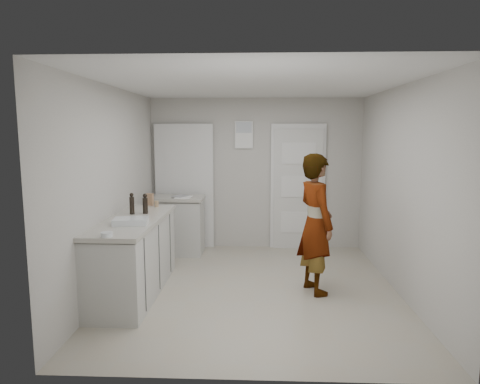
{
  "coord_description": "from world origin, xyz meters",
  "views": [
    {
      "loc": [
        0.04,
        -5.14,
        1.94
      ],
      "look_at": [
        -0.2,
        0.4,
        1.17
      ],
      "focal_mm": 32.0,
      "sensor_mm": 36.0,
      "label": 1
    }
  ],
  "objects_px": {
    "baking_dish": "(131,221)",
    "cake_mix_box": "(150,199)",
    "spice_jar": "(157,204)",
    "oil_cruet_a": "(145,204)",
    "oil_cruet_b": "(132,204)",
    "person": "(316,224)",
    "egg_bowl": "(107,234)"
  },
  "relations": [
    {
      "from": "baking_dish",
      "to": "person",
      "type": "bearing_deg",
      "value": 12.28
    },
    {
      "from": "oil_cruet_a",
      "to": "egg_bowl",
      "type": "height_order",
      "value": "oil_cruet_a"
    },
    {
      "from": "spice_jar",
      "to": "baking_dish",
      "type": "relative_size",
      "value": 0.2
    },
    {
      "from": "cake_mix_box",
      "to": "oil_cruet_a",
      "type": "xyz_separation_m",
      "value": [
        0.09,
        -0.59,
        0.04
      ]
    },
    {
      "from": "person",
      "to": "oil_cruet_a",
      "type": "bearing_deg",
      "value": 65.16
    },
    {
      "from": "person",
      "to": "egg_bowl",
      "type": "distance_m",
      "value": 2.42
    },
    {
      "from": "cake_mix_box",
      "to": "baking_dish",
      "type": "relative_size",
      "value": 0.41
    },
    {
      "from": "oil_cruet_a",
      "to": "oil_cruet_b",
      "type": "bearing_deg",
      "value": -163.51
    },
    {
      "from": "oil_cruet_b",
      "to": "egg_bowl",
      "type": "xyz_separation_m",
      "value": [
        0.09,
        -1.16,
        -0.11
      ]
    },
    {
      "from": "person",
      "to": "cake_mix_box",
      "type": "height_order",
      "value": "person"
    },
    {
      "from": "baking_dish",
      "to": "cake_mix_box",
      "type": "bearing_deg",
      "value": 94.45
    },
    {
      "from": "spice_jar",
      "to": "oil_cruet_a",
      "type": "distance_m",
      "value": 0.5
    },
    {
      "from": "spice_jar",
      "to": "egg_bowl",
      "type": "bearing_deg",
      "value": -93.14
    },
    {
      "from": "oil_cruet_b",
      "to": "baking_dish",
      "type": "distance_m",
      "value": 0.61
    },
    {
      "from": "person",
      "to": "spice_jar",
      "type": "xyz_separation_m",
      "value": [
        -2.09,
        0.65,
        0.12
      ]
    },
    {
      "from": "spice_jar",
      "to": "egg_bowl",
      "type": "distance_m",
      "value": 1.7
    },
    {
      "from": "person",
      "to": "baking_dish",
      "type": "bearing_deg",
      "value": 81.83
    },
    {
      "from": "spice_jar",
      "to": "baking_dish",
      "type": "bearing_deg",
      "value": -91.37
    },
    {
      "from": "egg_bowl",
      "to": "cake_mix_box",
      "type": "bearing_deg",
      "value": 90.9
    },
    {
      "from": "person",
      "to": "cake_mix_box",
      "type": "bearing_deg",
      "value": 50.68
    },
    {
      "from": "spice_jar",
      "to": "baking_dish",
      "type": "xyz_separation_m",
      "value": [
        -0.03,
        -1.11,
        -0.01
      ]
    },
    {
      "from": "cake_mix_box",
      "to": "spice_jar",
      "type": "distance_m",
      "value": 0.17
    },
    {
      "from": "spice_jar",
      "to": "person",
      "type": "bearing_deg",
      "value": -17.31
    },
    {
      "from": "oil_cruet_b",
      "to": "baking_dish",
      "type": "relative_size",
      "value": 0.66
    },
    {
      "from": "cake_mix_box",
      "to": "oil_cruet_a",
      "type": "relative_size",
      "value": 0.67
    },
    {
      "from": "egg_bowl",
      "to": "person",
      "type": "bearing_deg",
      "value": 25.58
    },
    {
      "from": "oil_cruet_b",
      "to": "egg_bowl",
      "type": "relative_size",
      "value": 2.33
    },
    {
      "from": "baking_dish",
      "to": "egg_bowl",
      "type": "xyz_separation_m",
      "value": [
        -0.07,
        -0.58,
        -0.01
      ]
    },
    {
      "from": "person",
      "to": "oil_cruet_b",
      "type": "height_order",
      "value": "person"
    },
    {
      "from": "oil_cruet_a",
      "to": "baking_dish",
      "type": "xyz_separation_m",
      "value": [
        -0.0,
        -0.62,
        -0.09
      ]
    },
    {
      "from": "oil_cruet_a",
      "to": "oil_cruet_b",
      "type": "distance_m",
      "value": 0.16
    },
    {
      "from": "cake_mix_box",
      "to": "spice_jar",
      "type": "relative_size",
      "value": 2.05
    }
  ]
}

